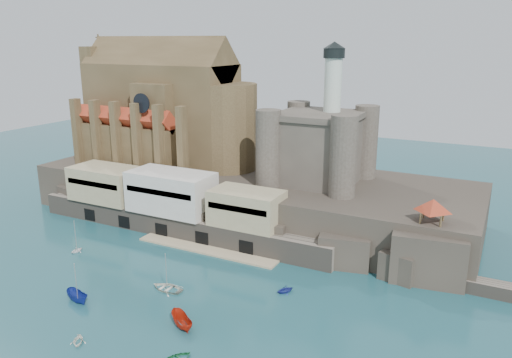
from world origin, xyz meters
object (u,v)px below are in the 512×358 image
object	(u,v)px
boat_1	(78,343)
boat_2	(78,301)
castle_keep	(319,144)
pavilion	(433,207)
church	(167,113)

from	to	relation	value
boat_1	boat_2	size ratio (longest dim) A/B	0.56
castle_keep	pavilion	size ratio (longest dim) A/B	4.58
castle_keep	boat_1	world-z (taller)	castle_keep
pavilion	boat_1	distance (m)	58.57
pavilion	boat_2	world-z (taller)	pavilion
boat_1	castle_keep	bearing A→B (deg)	41.61
church	boat_1	xyz separation A→B (m)	(27.43, -57.93, -22.13)
boat_1	church	bearing A→B (deg)	79.55
church	pavilion	bearing A→B (deg)	-13.48
church	boat_2	bearing A→B (deg)	-69.31
pavilion	castle_keep	bearing A→B (deg)	149.82
castle_keep	pavilion	world-z (taller)	castle_keep
castle_keep	boat_1	size ratio (longest dim) A/B	9.91
boat_1	pavilion	bearing A→B (deg)	11.60
boat_2	castle_keep	bearing A→B (deg)	-7.40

